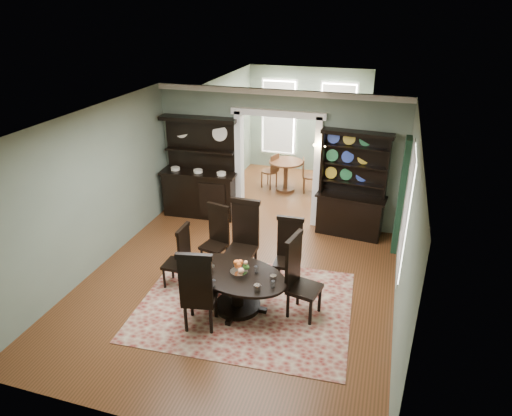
{
  "coord_description": "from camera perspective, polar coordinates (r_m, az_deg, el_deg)",
  "views": [
    {
      "loc": [
        2.35,
        -6.39,
        4.73
      ],
      "look_at": [
        0.23,
        0.6,
        1.35
      ],
      "focal_mm": 32.0,
      "sensor_mm": 36.0,
      "label": 1
    }
  ],
  "objects": [
    {
      "name": "rug",
      "position": [
        7.88,
        -1.35,
        -12.01
      ],
      "size": [
        3.66,
        2.97,
        0.01
      ],
      "primitive_type": "cube",
      "rotation": [
        0.0,
        0.0,
        0.06
      ],
      "color": "maroon",
      "rests_on": "floor"
    },
    {
      "name": "doorway_trim",
      "position": [
        10.17,
        2.73,
        6.95
      ],
      "size": [
        2.08,
        0.25,
        2.57
      ],
      "color": "white",
      "rests_on": "floor"
    },
    {
      "name": "parlor_chair_left",
      "position": [
        12.31,
        1.92,
        4.79
      ],
      "size": [
        0.45,
        0.44,
        0.97
      ],
      "rotation": [
        0.0,
        0.0,
        1.21
      ],
      "color": "brown",
      "rests_on": "parlor_floor"
    },
    {
      "name": "chair_end_right",
      "position": [
        7.34,
        5.31,
        -8.25
      ],
      "size": [
        0.59,
        0.61,
        1.41
      ],
      "rotation": [
        0.0,
        0.0,
        -1.78
      ],
      "color": "black",
      "rests_on": "rug"
    },
    {
      "name": "welsh_dresser",
      "position": [
        9.96,
        11.83,
        1.18
      ],
      "size": [
        1.51,
        0.68,
        2.28
      ],
      "rotation": [
        0.0,
        0.0,
        -0.1
      ],
      "color": "black",
      "rests_on": "floor"
    },
    {
      "name": "wall_sconce",
      "position": [
        9.76,
        7.99,
        7.65
      ],
      "size": [
        0.27,
        0.21,
        0.21
      ],
      "color": "#B0842F",
      "rests_on": "back_wall_right"
    },
    {
      "name": "chair_end_left",
      "position": [
        8.13,
        -9.44,
        -5.85
      ],
      "size": [
        0.42,
        0.46,
        1.2
      ],
      "rotation": [
        0.0,
        0.0,
        1.57
      ],
      "color": "black",
      "rests_on": "rug"
    },
    {
      "name": "chair_far_mid",
      "position": [
        8.38,
        -1.53,
        -3.45
      ],
      "size": [
        0.56,
        0.52,
        1.45
      ],
      "rotation": [
        0.0,
        0.0,
        3.12
      ],
      "color": "black",
      "rests_on": "rug"
    },
    {
      "name": "sideboard",
      "position": [
        10.75,
        -6.98,
        3.24
      ],
      "size": [
        1.8,
        0.73,
        2.33
      ],
      "rotation": [
        0.0,
        0.0,
        0.06
      ],
      "color": "black",
      "rests_on": "floor"
    },
    {
      "name": "chair_near",
      "position": [
        7.01,
        -7.3,
        -10.07
      ],
      "size": [
        0.61,
        0.59,
        1.42
      ],
      "rotation": [
        0.0,
        0.0,
        0.19
      ],
      "color": "black",
      "rests_on": "rug"
    },
    {
      "name": "parlor_chair_right",
      "position": [
        12.1,
        6.41,
        4.18
      ],
      "size": [
        0.42,
        0.41,
        0.93
      ],
      "rotation": [
        0.0,
        0.0,
        -1.34
      ],
      "color": "brown",
      "rests_on": "parlor_floor"
    },
    {
      "name": "centerpiece",
      "position": [
        7.4,
        -2.13,
        -7.76
      ],
      "size": [
        1.45,
        0.93,
        0.24
      ],
      "color": "silver",
      "rests_on": "dining_table"
    },
    {
      "name": "parlor_table",
      "position": [
        12.14,
        3.75,
        4.57
      ],
      "size": [
        0.89,
        0.89,
        0.83
      ],
      "color": "brown",
      "rests_on": "parlor_floor"
    },
    {
      "name": "room",
      "position": [
        7.54,
        -2.87,
        0.04
      ],
      "size": [
        5.51,
        6.01,
        3.01
      ],
      "color": "brown",
      "rests_on": "ground"
    },
    {
      "name": "parlor",
      "position": [
        12.57,
        5.64,
        9.87
      ],
      "size": [
        3.51,
        3.5,
        3.01
      ],
      "color": "brown",
      "rests_on": "ground"
    },
    {
      "name": "chair_far_right",
      "position": [
        8.15,
        4.09,
        -5.17
      ],
      "size": [
        0.49,
        0.46,
        1.26
      ],
      "rotation": [
        0.0,
        0.0,
        3.18
      ],
      "color": "black",
      "rests_on": "rug"
    },
    {
      "name": "right_window",
      "position": [
        7.97,
        17.96,
        0.39
      ],
      "size": [
        0.15,
        1.47,
        2.12
      ],
      "color": "white",
      "rests_on": "wall_right"
    },
    {
      "name": "dining_table",
      "position": [
        7.56,
        -2.34,
        -9.49
      ],
      "size": [
        1.94,
        1.94,
        0.68
      ],
      "rotation": [
        0.0,
        0.0,
        -0.25
      ],
      "color": "black",
      "rests_on": "rug"
    },
    {
      "name": "chair_far_left",
      "position": [
        8.69,
        -4.94,
        -3.29
      ],
      "size": [
        0.54,
        0.52,
        1.24
      ],
      "rotation": [
        0.0,
        0.0,
        2.92
      ],
      "color": "black",
      "rests_on": "rug"
    }
  ]
}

